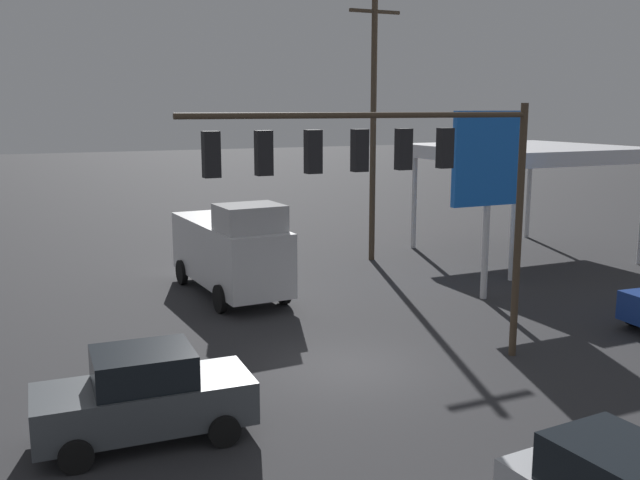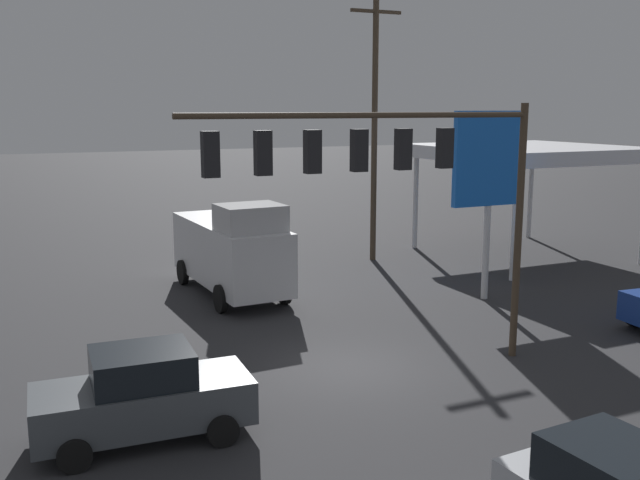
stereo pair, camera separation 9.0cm
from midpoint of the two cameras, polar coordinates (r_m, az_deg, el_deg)
The scene contains 7 objects.
ground_plane at distance 19.24m, azimuth 2.62°, elevation -10.13°, with size 200.00×200.00×0.00m, color #2D2D30.
traffic_signal_assembly at distance 17.38m, azimuth 5.37°, elevation 5.90°, with size 9.36×0.43×6.91m.
utility_pole at distance 31.73m, azimuth 4.46°, elevation 9.10°, with size 2.40×0.26×11.43m.
gas_station_canopy at distance 33.91m, azimuth 16.25°, elevation 6.65°, with size 8.27×8.61×5.10m.
price_sign at distance 25.72m, azimuth 13.51°, elevation 5.84°, with size 2.96×0.27×6.69m.
sedan_waiting at distance 15.43m, azimuth -13.79°, elevation -12.00°, with size 4.47×2.21×1.93m.
delivery_truck at distance 26.17m, azimuth -6.98°, elevation -0.77°, with size 2.83×6.91×3.58m.
Camera 2 is at (8.14, 16.06, 6.78)m, focal length 40.00 mm.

